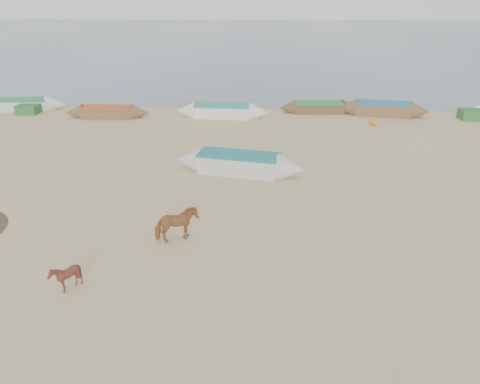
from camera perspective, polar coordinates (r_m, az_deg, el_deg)
name	(u,v)px	position (r m, az deg, el deg)	size (l,w,h in m)	color
ground	(232,276)	(14.11, -0.97, -10.16)	(140.00, 140.00, 0.00)	tan
sea	(264,37)	(94.08, 2.94, 18.38)	(160.00, 160.00, 0.00)	slate
cow_adult	(176,225)	(15.78, -7.76, -3.98)	(0.66, 1.44, 1.21)	#995D32
calf_front	(65,277)	(14.14, -20.52, -9.64)	(0.71, 0.79, 0.87)	#56241B
near_canoe	(239,163)	(21.66, -0.16, 3.52)	(6.26, 1.33, 0.95)	beige
waterline_canoes	(257,108)	(32.76, 2.14, 10.18)	(55.70, 4.78, 0.94)	brown
beach_clutter	(315,111)	(32.78, 9.15, 9.71)	(43.02, 4.45, 0.64)	#2D6532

